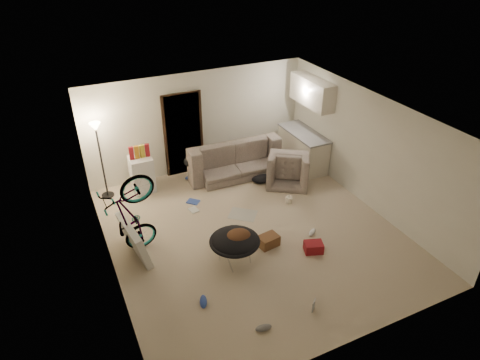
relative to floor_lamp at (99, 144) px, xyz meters
name	(u,v)px	position (x,y,z in m)	size (l,w,h in m)	color
floor	(253,233)	(2.40, -2.65, -1.32)	(5.50, 6.00, 0.02)	beige
ceiling	(255,117)	(2.40, -2.65, 1.20)	(5.50, 6.00, 0.02)	white
wall_back	(198,122)	(2.40, 0.36, -0.06)	(5.50, 0.02, 2.50)	white
wall_front	(356,284)	(2.40, -5.66, -0.06)	(5.50, 0.02, 2.50)	white
wall_left	(104,216)	(-0.36, -2.65, -0.06)	(0.02, 6.00, 2.50)	white
wall_right	(370,151)	(5.16, -2.65, -0.06)	(0.02, 6.00, 2.50)	white
doorway	(183,134)	(2.00, 0.32, -0.29)	(0.85, 0.10, 2.04)	black
door_trim	(184,135)	(2.00, 0.29, -0.29)	(0.97, 0.04, 2.10)	black
floor_lamp	(99,144)	(0.00, 0.00, 0.00)	(0.28, 0.28, 1.81)	black
kitchen_counter	(303,150)	(4.83, -0.65, -0.87)	(0.60, 1.50, 0.88)	silver
counter_top	(304,133)	(4.83, -0.65, -0.41)	(0.64, 1.54, 0.04)	gray
kitchen_uppers	(312,92)	(4.96, -0.65, 0.64)	(0.38, 1.40, 0.65)	silver
sofa	(231,160)	(3.03, -0.20, -0.97)	(2.31, 0.91, 0.68)	#39413A
armchair	(288,169)	(4.10, -1.17, -1.00)	(0.96, 0.83, 0.62)	#39413A
bicycle	(133,234)	(0.10, -2.30, -0.84)	(0.62, 1.79, 0.94)	black
book_asset	(312,313)	(2.31, -4.94, -1.30)	(0.15, 0.21, 0.02)	maroon
mini_fridge	(142,174)	(0.82, -0.10, -0.88)	(0.50, 0.50, 0.85)	white
snack_box_0	(131,153)	(0.65, -0.10, -0.31)	(0.10, 0.07, 0.30)	maroon
snack_box_1	(137,152)	(0.77, -0.10, -0.31)	(0.10, 0.07, 0.30)	orange
snack_box_2	(142,151)	(0.89, -0.10, -0.31)	(0.10, 0.07, 0.30)	gold
snack_box_3	(147,150)	(1.01, -0.10, -0.31)	(0.10, 0.07, 0.30)	maroon
saucer_chair	(235,245)	(1.71, -3.29, -0.92)	(0.92, 0.92, 0.65)	silver
hoodie	(238,237)	(1.76, -3.32, -0.72)	(0.48, 0.40, 0.22)	#4B2C19
sofa_drape	(195,160)	(2.08, -0.20, -0.77)	(0.56, 0.46, 0.28)	black
tv_box	(134,240)	(0.10, -2.32, -0.95)	(0.13, 1.07, 0.71)	silver
drink_case_a	(268,241)	(2.49, -3.15, -1.20)	(0.38, 0.27, 0.22)	brown
drink_case_b	(313,247)	(3.18, -3.67, -1.21)	(0.34, 0.25, 0.20)	maroon
juicer	(289,199)	(3.62, -2.02, -1.22)	(0.14, 0.14, 0.21)	white
newspaper	(243,214)	(2.49, -2.01, -1.30)	(0.44, 0.57, 0.01)	#B5B2A7
book_blue	(193,202)	(1.68, -1.10, -1.29)	(0.20, 0.27, 0.03)	#314DB2
book_white	(194,210)	(1.58, -1.41, -1.30)	(0.18, 0.23, 0.02)	silver
shoe_0	(190,177)	(1.97, -0.10, -1.26)	(0.26, 0.11, 0.10)	#314DB2
shoe_2	(203,302)	(0.81, -4.01, -1.25)	(0.29, 0.12, 0.11)	#314DB2
shoe_3	(264,328)	(1.45, -4.90, -1.26)	(0.26, 0.11, 0.10)	slate
shoe_4	(312,232)	(3.46, -3.22, -1.26)	(0.25, 0.10, 0.09)	white
clothes_lump_b	(261,178)	(3.51, -0.91, -1.23)	(0.51, 0.45, 0.16)	black
clothes_lump_c	(219,237)	(1.69, -2.58, -1.25)	(0.39, 0.33, 0.12)	silver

